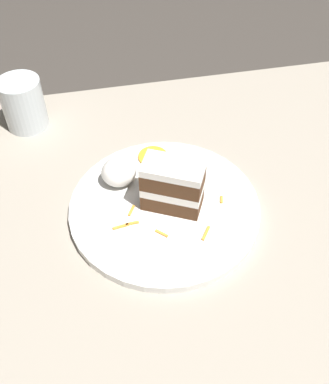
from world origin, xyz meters
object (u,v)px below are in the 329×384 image
Objects in this scene: plate at (164,208)px; orange_garnish at (153,157)px; cream_dollop at (119,172)px; cake_slice at (173,185)px; drinking_glass at (24,107)px.

orange_garnish is at bearing 88.54° from plate.
cream_dollop is 0.08m from orange_garnish.
drinking_glass is at bearing 66.59° from cake_slice.
cake_slice is at bearing -4.15° from plate.
cake_slice reaches higher than orange_garnish.
plate is at bearing 112.69° from cake_slice.
drinking_glass reaches higher than plate.
cake_slice is 1.08× the size of drinking_glass.
orange_garnish is at bearing 36.09° from cream_dollop.
cream_dollop is at bearing 134.20° from plate.
drinking_glass is at bearing 128.23° from plate.
drinking_glass is (-0.23, 0.27, -0.02)m from cake_slice.
plate is 2.91× the size of cake_slice.
plate is at bearing -91.46° from orange_garnish.
orange_garnish is (0.07, 0.05, -0.02)m from cream_dollop.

